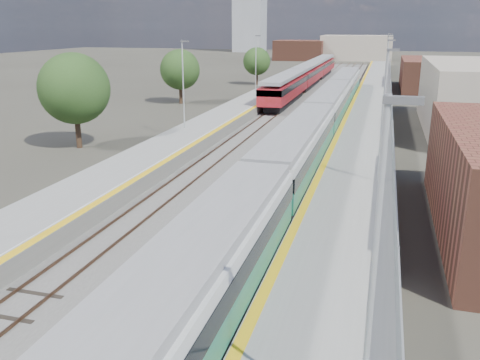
% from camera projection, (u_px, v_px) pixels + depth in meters
% --- Properties ---
extents(ground, '(320.00, 320.00, 0.00)m').
position_uv_depth(ground, '(322.00, 115.00, 57.32)').
color(ground, '#47443A').
rests_on(ground, ground).
extents(ballast_bed, '(10.50, 155.00, 0.06)m').
position_uv_depth(ballast_bed, '(305.00, 111.00, 60.19)').
color(ballast_bed, '#565451').
rests_on(ballast_bed, ground).
extents(tracks, '(8.96, 160.00, 0.17)m').
position_uv_depth(tracks, '(312.00, 108.00, 61.56)').
color(tracks, '#4C3323').
rests_on(tracks, ground).
extents(platform_right, '(4.70, 155.00, 8.52)m').
position_uv_depth(platform_right, '(371.00, 109.00, 58.09)').
color(platform_right, slate).
rests_on(platform_right, ground).
extents(platform_left, '(4.30, 155.00, 8.52)m').
position_uv_depth(platform_left, '(250.00, 104.00, 61.80)').
color(platform_left, slate).
rests_on(platform_left, ground).
extents(buildings, '(72.00, 185.50, 40.00)m').
position_uv_depth(buildings, '(297.00, 22.00, 140.49)').
color(buildings, brown).
rests_on(buildings, ground).
extents(green_train, '(2.79, 77.60, 3.07)m').
position_uv_depth(green_train, '(317.00, 122.00, 41.38)').
color(green_train, black).
rests_on(green_train, ground).
extents(red_train, '(2.88, 58.42, 3.64)m').
position_uv_depth(red_train, '(308.00, 74.00, 82.37)').
color(red_train, black).
rests_on(red_train, ground).
extents(tree_a, '(5.68, 5.68, 7.70)m').
position_uv_depth(tree_a, '(74.00, 89.00, 40.58)').
color(tree_a, '#382619').
rests_on(tree_a, ground).
extents(tree_b, '(5.07, 5.07, 6.87)m').
position_uv_depth(tree_b, '(180.00, 70.00, 64.56)').
color(tree_b, '#382619').
rests_on(tree_b, ground).
extents(tree_c, '(4.60, 4.60, 6.24)m').
position_uv_depth(tree_c, '(257.00, 61.00, 85.55)').
color(tree_c, '#382619').
rests_on(tree_c, ground).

